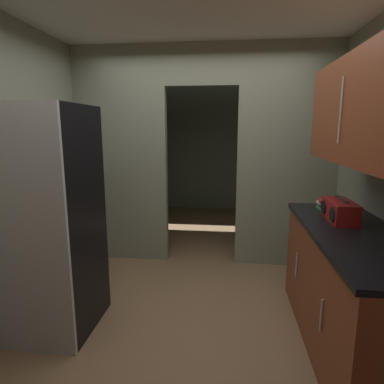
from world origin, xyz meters
TOP-DOWN VIEW (x-y plane):
  - ground at (0.00, 0.00)m, footprint 20.00×20.00m
  - kitchen_overhead_slab at (0.00, 0.43)m, footprint 3.55×6.89m
  - kitchen_partition at (0.00, 1.45)m, footprint 3.15×0.12m
  - adjoining_room_shell at (0.00, 3.36)m, footprint 3.15×2.87m
  - refrigerator at (-1.16, -0.11)m, footprint 0.75×0.76m
  - lower_cabinet_run at (1.25, -0.15)m, footprint 0.65×1.80m
  - upper_cabinet_counterside at (1.25, -0.15)m, footprint 0.36×1.62m
  - boombox at (1.21, 0.14)m, footprint 0.19×0.40m
  - book_stack at (1.20, 0.51)m, footprint 0.14×0.18m

SIDE VIEW (x-z plane):
  - ground at x=0.00m, z-range 0.00..0.00m
  - lower_cabinet_run at x=1.25m, z-range 0.00..0.93m
  - refrigerator at x=-1.16m, z-range 0.00..1.85m
  - book_stack at x=1.20m, z-range 0.93..1.03m
  - boombox at x=1.21m, z-range 0.92..1.11m
  - adjoining_room_shell at x=0.00m, z-range 0.00..2.62m
  - kitchen_partition at x=0.00m, z-range 0.07..2.69m
  - upper_cabinet_counterside at x=1.25m, z-range 1.42..2.15m
  - kitchen_overhead_slab at x=0.00m, z-range 2.62..2.68m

